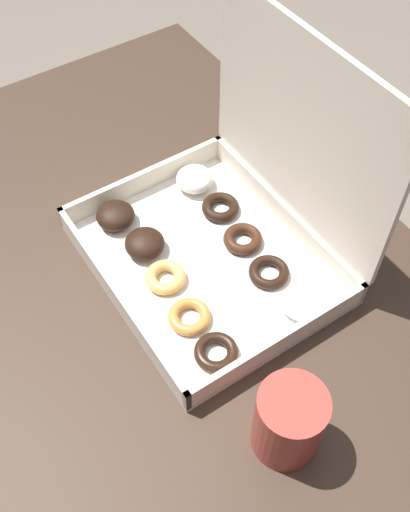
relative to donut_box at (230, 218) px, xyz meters
name	(u,v)px	position (x,y,z in m)	size (l,w,h in m)	color
ground_plane	(196,484)	(0.08, -0.12, -0.79)	(8.00, 8.00, 0.00)	#6B6054
dining_table	(191,358)	(0.08, -0.12, -0.17)	(1.23, 0.73, 0.72)	#38281E
donut_box	(230,218)	(0.00, 0.00, 0.00)	(0.35, 0.29, 0.32)	silver
coffee_mug	(289,421)	(0.27, -0.11, -0.01)	(0.08, 0.08, 0.10)	#A3382D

